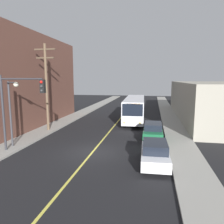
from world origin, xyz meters
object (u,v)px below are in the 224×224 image
at_px(traffic_signal_left_corner, 20,99).
at_px(utility_pole_near, 46,83).
at_px(parked_car_white, 155,153).
at_px(parked_car_green, 153,131).
at_px(street_lamp_left, 12,104).
at_px(city_bus, 135,108).

bearing_deg(traffic_signal_left_corner, utility_pole_near, 101.61).
relative_size(parked_car_white, parked_car_green, 1.01).
relative_size(parked_car_green, street_lamp_left, 0.80).
relative_size(parked_car_green, utility_pole_near, 0.47).
height_order(parked_car_white, traffic_signal_left_corner, traffic_signal_left_corner).
distance_m(parked_car_green, street_lamp_left, 12.94).
bearing_deg(parked_car_green, street_lamp_left, -156.88).
relative_size(city_bus, traffic_signal_left_corner, 2.04).
xyz_separation_m(utility_pole_near, street_lamp_left, (0.06, -6.15, -1.62)).
bearing_deg(street_lamp_left, parked_car_white, -7.35).
relative_size(parked_car_green, traffic_signal_left_corner, 0.73).
xyz_separation_m(utility_pole_near, traffic_signal_left_corner, (1.47, -7.16, -1.06)).
bearing_deg(parked_car_white, city_bus, 99.73).
xyz_separation_m(city_bus, street_lamp_left, (-9.03, -14.23, 1.92)).
bearing_deg(utility_pole_near, parked_car_green, -5.89).
bearing_deg(traffic_signal_left_corner, street_lamp_left, 144.61).
distance_m(city_bus, traffic_signal_left_corner, 17.21).
height_order(parked_car_green, traffic_signal_left_corner, traffic_signal_left_corner).
xyz_separation_m(traffic_signal_left_corner, street_lamp_left, (-1.42, 1.01, -0.56)).
bearing_deg(parked_car_green, parked_car_white, -88.86).
bearing_deg(city_bus, parked_car_green, -74.51).
bearing_deg(parked_car_green, traffic_signal_left_corner, -149.67).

